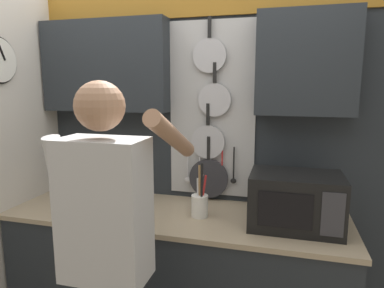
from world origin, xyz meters
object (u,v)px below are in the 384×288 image
microwave (295,200)px  person (107,238)px  utensil_crock (200,203)px  knife_block (93,192)px

microwave → person: bearing=-141.6°
microwave → utensil_crock: size_ratio=1.48×
knife_block → person: (0.47, -0.66, 0.03)m
knife_block → utensil_crock: (0.74, 0.00, -0.01)m
utensil_crock → person: (-0.27, -0.66, 0.04)m
microwave → knife_block: (-1.30, 0.00, -0.06)m
knife_block → utensil_crock: size_ratio=0.76×
microwave → utensil_crock: 0.56m
knife_block → microwave: bearing=-0.0°
microwave → utensil_crock: (-0.56, 0.00, -0.07)m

